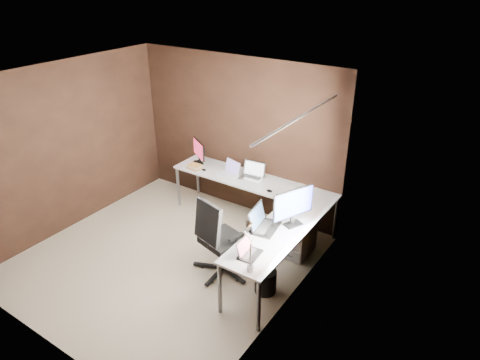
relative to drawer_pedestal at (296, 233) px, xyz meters
The scene contains 15 objects.
room 1.82m from the drawer_pedestal, 135.13° to the right, with size 3.60×3.60×2.50m.
desk 0.71m from the drawer_pedestal, 169.36° to the right, with size 2.65×2.25×0.73m.
drawer_pedestal is the anchor object (origin of this frame).
monitor_left 2.15m from the drawer_pedestal, 168.94° to the left, with size 0.39×0.26×0.39m.
monitor_right 0.84m from the drawer_pedestal, 73.19° to the right, with size 0.27×0.56×0.49m.
laptop_white 1.46m from the drawer_pedestal, 166.74° to the left, with size 0.37×0.31×0.22m.
laptop_silver 1.18m from the drawer_pedestal, 157.28° to the left, with size 0.39×0.29×0.24m.
laptop_black_big 0.87m from the drawer_pedestal, 101.86° to the right, with size 0.36×0.46×0.28m.
laptop_black_small 1.36m from the drawer_pedestal, 89.81° to the right, with size 0.23×0.31×0.20m.
book_stack 1.99m from the drawer_pedestal, behind, with size 0.26×0.22×0.07m.
mouse_left 1.83m from the drawer_pedestal, behind, with size 0.08×0.05×0.03m, color black.
mouse_corner 0.71m from the drawer_pedestal, 164.18° to the left, with size 0.09×0.06×0.04m, color black.
desk_lamp 1.63m from the drawer_pedestal, 85.40° to the right, with size 0.18×0.21×0.54m.
office_chair 1.14m from the drawer_pedestal, 122.97° to the right, with size 0.62×0.64×1.11m.
wastebasket 0.97m from the drawer_pedestal, 85.82° to the right, with size 0.27×0.27×0.31m, color black.
Camera 1 is at (3.53, -3.45, 3.66)m, focal length 32.00 mm.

